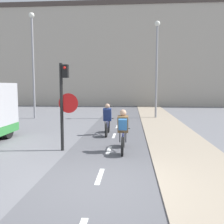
# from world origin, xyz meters

# --- Properties ---
(ground_plane) EXTENTS (120.00, 120.00, 0.00)m
(ground_plane) POSITION_xyz_m (0.00, 0.00, 0.00)
(ground_plane) COLOR slate
(bike_lane) EXTENTS (2.77, 60.00, 0.02)m
(bike_lane) POSITION_xyz_m (0.00, 0.01, 0.01)
(bike_lane) COLOR #56565B
(bike_lane) RESTS_ON ground_plane
(sidewalk_strip) EXTENTS (2.40, 60.00, 0.05)m
(sidewalk_strip) POSITION_xyz_m (2.58, 0.00, 0.03)
(sidewalk_strip) COLOR gray
(sidewalk_strip) RESTS_ON ground_plane
(building_row_background) EXTENTS (60.00, 5.20, 11.18)m
(building_row_background) POSITION_xyz_m (0.00, 24.19, 5.60)
(building_row_background) COLOR #B2A899
(building_row_background) RESTS_ON ground_plane
(traffic_light_pole) EXTENTS (0.67, 0.25, 2.98)m
(traffic_light_pole) POSITION_xyz_m (-1.52, 2.93, 1.86)
(traffic_light_pole) COLOR black
(traffic_light_pole) RESTS_ON ground_plane
(street_lamp_far) EXTENTS (0.36, 0.36, 7.02)m
(street_lamp_far) POSITION_xyz_m (-5.84, 11.12, 4.27)
(street_lamp_far) COLOR gray
(street_lamp_far) RESTS_ON ground_plane
(street_lamp_sidewalk) EXTENTS (0.36, 0.36, 6.52)m
(street_lamp_sidewalk) POSITION_xyz_m (2.44, 11.87, 4.00)
(street_lamp_sidewalk) COLOR gray
(street_lamp_sidewalk) RESTS_ON ground_plane
(cyclist_near) EXTENTS (0.46, 1.76, 1.44)m
(cyclist_near) POSITION_xyz_m (0.48, 2.89, 0.70)
(cyclist_near) COLOR black
(cyclist_near) RESTS_ON ground_plane
(cyclist_far) EXTENTS (0.46, 1.70, 1.43)m
(cyclist_far) POSITION_xyz_m (-0.31, 5.73, 0.66)
(cyclist_far) COLOR black
(cyclist_far) RESTS_ON ground_plane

